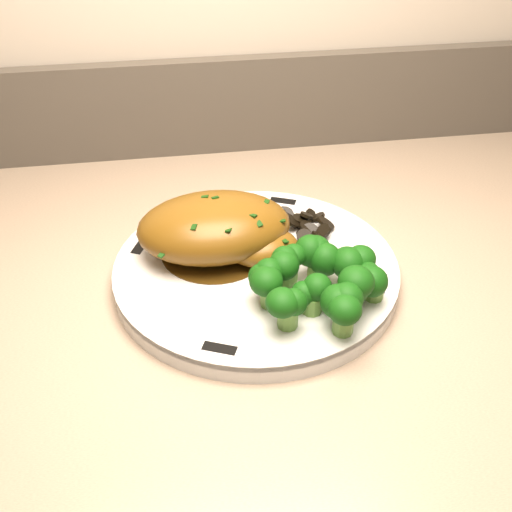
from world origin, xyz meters
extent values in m
cube|color=tan|center=(-0.05, 1.67, 0.93)|extent=(2.19, 0.72, 0.03)
cube|color=#4C443A|center=(-0.05, 1.99, 1.01)|extent=(2.19, 0.02, 0.12)
cylinder|color=silver|center=(-0.11, 1.71, 0.96)|extent=(0.34, 0.34, 0.02)
cube|color=black|center=(-0.07, 1.82, 0.97)|extent=(0.03, 0.02, 0.00)
cube|color=black|center=(-0.22, 1.76, 0.97)|extent=(0.02, 0.03, 0.00)
cube|color=black|center=(-0.16, 1.60, 0.97)|extent=(0.03, 0.02, 0.00)
cube|color=black|center=(-0.01, 1.66, 0.97)|extent=(0.02, 0.03, 0.00)
cylinder|color=#3F280B|center=(-0.15, 1.74, 0.97)|extent=(0.10, 0.10, 0.00)
ellipsoid|color=brown|center=(-0.15, 1.74, 0.99)|extent=(0.15, 0.10, 0.06)
ellipsoid|color=brown|center=(-0.11, 1.71, 0.98)|extent=(0.07, 0.05, 0.03)
cube|color=#12370B|center=(-0.19, 1.74, 1.02)|extent=(0.01, 0.00, 0.00)
cube|color=#12370B|center=(-0.18, 1.74, 1.02)|extent=(0.01, 0.00, 0.00)
cube|color=#12370B|center=(-0.16, 1.74, 1.02)|extent=(0.01, 0.00, 0.00)
cube|color=#12370B|center=(-0.14, 1.74, 1.02)|extent=(0.01, 0.00, 0.00)
cube|color=#12370B|center=(-0.12, 1.74, 1.02)|extent=(0.01, 0.00, 0.00)
cube|color=#12370B|center=(-0.11, 1.74, 1.02)|extent=(0.01, 0.00, 0.00)
cylinder|color=black|center=(-0.03, 1.76, 0.97)|extent=(0.01, 0.01, 0.01)
cylinder|color=black|center=(-0.03, 1.76, 0.97)|extent=(0.02, 0.02, 0.01)
cylinder|color=black|center=(-0.04, 1.77, 0.97)|extent=(0.02, 0.02, 0.01)
cylinder|color=black|center=(-0.04, 1.77, 0.97)|extent=(0.02, 0.02, 0.01)
cylinder|color=black|center=(-0.05, 1.78, 0.97)|extent=(0.02, 0.02, 0.01)
cylinder|color=black|center=(-0.06, 1.78, 0.97)|extent=(0.02, 0.02, 0.01)
cylinder|color=black|center=(-0.07, 1.77, 0.97)|extent=(0.02, 0.02, 0.01)
cylinder|color=black|center=(-0.08, 1.77, 0.97)|extent=(0.02, 0.02, 0.00)
cylinder|color=black|center=(-0.09, 1.76, 0.97)|extent=(0.02, 0.02, 0.01)
cylinder|color=black|center=(-0.09, 1.76, 0.97)|extent=(0.02, 0.02, 0.01)
cylinder|color=black|center=(-0.09, 1.75, 0.97)|extent=(0.02, 0.02, 0.01)
cylinder|color=black|center=(-0.08, 1.74, 0.97)|extent=(0.03, 0.03, 0.01)
cylinder|color=black|center=(-0.07, 1.74, 0.97)|extent=(0.03, 0.03, 0.01)
cylinder|color=black|center=(-0.06, 1.74, 0.97)|extent=(0.02, 0.02, 0.01)
cylinder|color=black|center=(-0.05, 1.74, 0.97)|extent=(0.02, 0.02, 0.02)
cylinder|color=black|center=(-0.04, 1.74, 0.97)|extent=(0.03, 0.03, 0.02)
cylinder|color=black|center=(-0.04, 1.74, 0.97)|extent=(0.03, 0.03, 0.01)
cylinder|color=black|center=(-0.03, 1.75, 0.97)|extent=(0.03, 0.03, 0.01)
cylinder|color=#66963F|center=(-0.09, 1.67, 0.98)|extent=(0.02, 0.02, 0.02)
sphere|color=black|center=(-0.09, 1.67, 0.99)|extent=(0.03, 0.03, 0.03)
cylinder|color=#66963F|center=(-0.06, 1.68, 0.98)|extent=(0.02, 0.02, 0.02)
sphere|color=black|center=(-0.06, 1.68, 0.99)|extent=(0.03, 0.03, 0.03)
cylinder|color=#66963F|center=(-0.03, 1.66, 0.98)|extent=(0.02, 0.02, 0.02)
sphere|color=black|center=(-0.03, 1.66, 0.99)|extent=(0.03, 0.03, 0.03)
cylinder|color=#66963F|center=(-0.08, 1.64, 0.98)|extent=(0.02, 0.02, 0.02)
sphere|color=black|center=(-0.08, 1.64, 0.99)|extent=(0.03, 0.03, 0.03)
cylinder|color=#66963F|center=(-0.04, 1.63, 0.98)|extent=(0.02, 0.02, 0.02)
sphere|color=black|center=(-0.04, 1.63, 0.99)|extent=(0.03, 0.03, 0.03)
cylinder|color=#66963F|center=(-0.02, 1.64, 0.98)|extent=(0.02, 0.02, 0.02)
sphere|color=black|center=(-0.02, 1.64, 0.99)|extent=(0.03, 0.03, 0.03)
cylinder|color=#66963F|center=(-0.10, 1.62, 0.98)|extent=(0.02, 0.02, 0.02)
sphere|color=black|center=(-0.10, 1.62, 0.99)|extent=(0.03, 0.03, 0.03)
cylinder|color=#66963F|center=(-0.06, 1.61, 0.98)|extent=(0.02, 0.02, 0.02)
sphere|color=black|center=(-0.06, 1.61, 0.99)|extent=(0.03, 0.03, 0.03)
cylinder|color=#66963F|center=(-0.11, 1.65, 0.98)|extent=(0.02, 0.02, 0.02)
sphere|color=black|center=(-0.11, 1.65, 0.99)|extent=(0.03, 0.03, 0.03)
camera|label=1|loc=(-0.19, 1.23, 1.33)|focal=45.00mm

